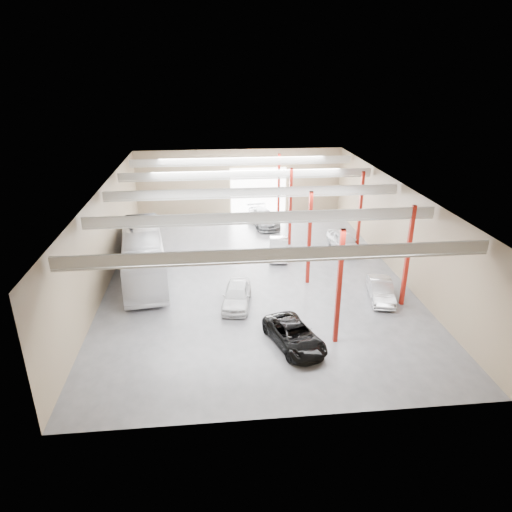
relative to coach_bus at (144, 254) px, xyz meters
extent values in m
cube|color=#4E4F54|center=(8.47, -0.57, -1.73)|extent=(22.00, 32.00, 0.01)
cube|color=#A8A8A3|center=(8.47, -0.57, 5.27)|extent=(22.00, 32.00, 0.12)
cube|color=#887655|center=(8.47, 15.43, 1.77)|extent=(22.00, 0.12, 7.00)
cube|color=#887655|center=(8.47, -16.57, 1.77)|extent=(22.00, 0.12, 7.00)
cube|color=#887655|center=(-2.53, -0.57, 1.77)|extent=(0.12, 32.00, 7.00)
cube|color=#887655|center=(19.47, -0.57, 1.77)|extent=(0.12, 32.00, 7.00)
cube|color=white|center=(10.47, 15.28, 0.77)|extent=(6.00, 0.20, 5.00)
cube|color=maroon|center=(12.27, -10.57, 1.77)|extent=(0.25, 0.25, 7.00)
cube|color=maroon|center=(12.27, -2.57, 1.77)|extent=(0.25, 0.25, 7.00)
cube|color=maroon|center=(12.27, 5.43, 1.77)|extent=(0.25, 0.25, 7.00)
cube|color=maroon|center=(12.27, 12.43, 1.77)|extent=(0.25, 0.25, 7.00)
cube|color=maroon|center=(17.97, -6.57, 1.77)|extent=(0.25, 0.25, 7.00)
cube|color=maroon|center=(17.97, 3.43, 1.77)|extent=(0.25, 0.25, 7.00)
cube|color=beige|center=(8.47, -12.57, 4.82)|extent=(21.60, 0.15, 0.60)
cube|color=beige|center=(8.47, -12.57, 4.42)|extent=(21.60, 0.10, 0.10)
cube|color=beige|center=(8.47, -6.57, 4.82)|extent=(21.60, 0.15, 0.60)
cube|color=beige|center=(8.47, -6.57, 4.42)|extent=(21.60, 0.10, 0.10)
cube|color=beige|center=(8.47, -0.57, 4.82)|extent=(21.60, 0.15, 0.60)
cube|color=beige|center=(8.47, -0.57, 4.42)|extent=(21.60, 0.10, 0.10)
cube|color=beige|center=(8.47, 5.43, 4.82)|extent=(21.60, 0.15, 0.60)
cube|color=beige|center=(8.47, 5.43, 4.42)|extent=(21.60, 0.10, 0.10)
cube|color=beige|center=(8.47, 11.43, 4.82)|extent=(21.60, 0.15, 0.60)
cube|color=beige|center=(8.47, 11.43, 4.42)|extent=(21.60, 0.10, 0.10)
imported|color=silver|center=(0.00, 0.00, 0.00)|extent=(4.66, 12.72, 3.46)
imported|color=black|center=(9.78, -10.77, -1.05)|extent=(3.59, 5.33, 1.36)
imported|color=silver|center=(6.79, -5.57, -0.98)|extent=(2.48, 4.67, 1.51)
imported|color=#ADAEB2|center=(10.89, 2.74, -1.00)|extent=(2.22, 4.64, 1.47)
imported|color=slate|center=(10.53, 10.98, -0.91)|extent=(3.25, 5.95, 1.64)
imported|color=#A8A8AD|center=(16.77, -5.74, -1.04)|extent=(2.27, 4.40, 1.38)
imported|color=silver|center=(16.77, 3.60, -0.92)|extent=(2.26, 4.90, 1.63)
camera|label=1|loc=(5.28, -32.94, 13.27)|focal=32.00mm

